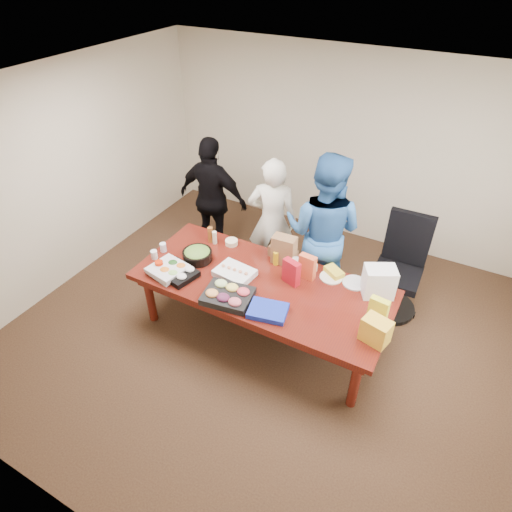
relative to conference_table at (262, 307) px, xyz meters
The scene contains 36 objects.
floor 0.39m from the conference_table, ahead, with size 5.50×5.00×0.02m, color #47301E.
ceiling 2.33m from the conference_table, ahead, with size 5.50×5.00×0.02m, color white.
wall_back 2.68m from the conference_table, 90.00° to the left, with size 5.50×0.04×2.70m, color beige.
wall_front 2.68m from the conference_table, 90.00° to the right, with size 5.50×0.04×2.70m, color beige.
wall_left 2.92m from the conference_table, behind, with size 0.04×5.00×2.70m, color beige.
conference_table is the anchor object (origin of this frame).
office_chair 1.65m from the conference_table, 41.16° to the left, with size 0.62×0.62×1.22m, color black.
person_center 1.17m from the conference_table, 110.81° to the left, with size 0.63×0.41×1.72m, color beige.
person_right 1.14m from the conference_table, 70.26° to the left, with size 0.95×0.74×1.96m, color #2A5FA0.
person_left 1.82m from the conference_table, 140.41° to the left, with size 1.02×0.42×1.74m, color black.
veggie_tray 1.03m from the conference_table, 159.44° to the right, with size 0.41×0.32×0.06m, color black.
fruit_tray 0.60m from the conference_table, 115.31° to the right, with size 0.49×0.39×0.07m, color black.
sheet_cake 0.52m from the conference_table, behind, with size 0.41×0.31×0.07m, color white.
salad_bowl 0.95m from the conference_table, behind, with size 0.34×0.34×0.11m, color black.
chip_bag_blue 0.62m from the conference_table, 54.97° to the right, with size 0.38×0.28×0.06m, color #162CB2.
chip_bag_red 0.61m from the conference_table, 28.30° to the left, with size 0.20×0.08×0.29m, color #AA111C.
chip_bag_yellow 1.35m from the conference_table, ahead, with size 0.19×0.07×0.28m, color yellow.
chip_bag_orange 0.72m from the conference_table, 39.02° to the left, with size 0.18×0.08×0.29m, color #E65A31.
mayo_jar 0.63m from the conference_table, 58.24° to the left, with size 0.10×0.10×0.15m, color silver.
mustard_bottle 0.58m from the conference_table, 91.76° to the left, with size 0.06×0.06×0.17m, color gold.
dressing_bottle 1.10m from the conference_table, 157.18° to the left, with size 0.06×0.06×0.20m, color brown.
ranch_bottle 1.04m from the conference_table, 155.97° to the left, with size 0.06×0.06×0.17m, color #F0EAC1.
banana_bunch 0.91m from the conference_table, 37.74° to the left, with size 0.22×0.13×0.07m, color yellow.
bread_loaf 0.67m from the conference_table, 89.38° to the left, with size 0.33×0.14×0.13m, color brown.
kraft_bag 0.70m from the conference_table, 83.47° to the left, with size 0.26×0.15×0.35m, color brown.
red_cup 1.24m from the conference_table, 162.13° to the right, with size 0.09×0.09×0.12m, color red.
clear_cup_a 1.38m from the conference_table, behind, with size 0.08×0.08×0.11m, color white.
clear_cup_b 1.37m from the conference_table, behind, with size 0.08×0.08×0.10m, color white.
pizza_box_lower 1.13m from the conference_table, 161.13° to the right, with size 0.37×0.37×0.04m, color silver.
pizza_box_upper 1.14m from the conference_table, 160.43° to the right, with size 0.37×0.37×0.04m, color silver.
plate_a 0.86m from the conference_table, 34.32° to the left, with size 0.25×0.25×0.01m, color white.
plate_b 1.07m from the conference_table, 27.41° to the left, with size 0.26×0.26×0.02m, color silver.
dip_bowl_a 0.72m from the conference_table, 51.03° to the left, with size 0.16×0.16×0.06m, color beige.
dip_bowl_b 0.90m from the conference_table, 145.36° to the left, with size 0.15×0.15×0.06m, color #F9E5B4.
grocery_bag_white 1.33m from the conference_table, 19.66° to the left, with size 0.31×0.22×0.34m, color white.
grocery_bag_yellow 1.41m from the conference_table, 10.29° to the right, with size 0.25×0.18×0.25m, color yellow.
Camera 1 is at (1.64, -3.16, 3.79)m, focal length 30.25 mm.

